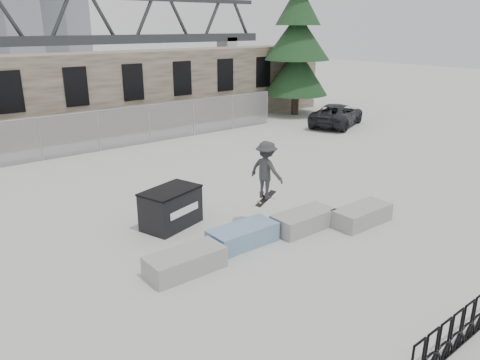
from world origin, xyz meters
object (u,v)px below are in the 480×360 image
Objects in this scene: dumpster at (171,208)px; planter_far_left at (185,261)px; spruce_tree at (297,41)px; planter_center_left at (243,235)px; bike_rack at (461,328)px; suv at (337,115)px; planter_offset at (362,214)px; skateboarder at (266,170)px; planter_center_right at (303,220)px.

planter_far_left is at bearing -131.04° from dumpster.
dumpster is (1.20, 2.69, 0.31)m from planter_far_left.
spruce_tree is (17.67, 13.83, 4.60)m from planter_far_left.
planter_center_left is (2.10, 0.30, 0.00)m from planter_far_left.
suv reaches higher than bike_rack.
skateboarder is at bearing 146.24° from planter_offset.
planter_center_right and planter_offset have the same top height.
skateboarder is at bearing 82.44° from bike_rack.
planter_far_left is 0.41× the size of suv.
dumpster is at bearing 137.89° from planter_center_right.
suv is 16.18m from skateboarder.
planter_center_right is 5.98m from bike_rack.
planter_far_left is at bearing -141.95° from spruce_tree.
planter_center_left is 2.57m from dumpster.
bike_rack reaches higher than planter_center_right.
skateboarder is (-2.52, 1.69, 1.53)m from planter_offset.
dumpster is 3.15m from skateboarder.
planter_far_left is 0.17× the size of spruce_tree.
spruce_tree is 5.91× the size of skateboarder.
planter_far_left is 2.96m from dumpster.
suv reaches higher than planter_far_left.
suv is at bearing -98.77° from spruce_tree.
planter_far_left is 2.12m from planter_center_left.
planter_far_left is 1.03× the size of skateboarder.
bike_rack is at bearing -124.68° from planter_offset.
dumpster is 0.51× the size of bike_rack.
dumpster is at bearing 66.04° from planter_far_left.
skateboarder reaches higher than planter_center_left.
planter_offset is 19.36m from spruce_tree.
skateboarder reaches higher than suv.
bike_rack is (0.45, -6.07, 0.14)m from planter_center_left.
planter_far_left is 1.00× the size of planter_offset.
planter_far_left is at bearing 179.61° from planter_center_right.
planter_center_right is at bearing -148.83° from skateboarder.
planter_far_left is at bearing 96.53° from suv.
planter_offset is at bearing -16.74° from planter_center_left.
dumpster is 0.18× the size of spruce_tree.
planter_center_left is 0.17× the size of spruce_tree.
spruce_tree is (13.47, 13.86, 4.60)m from planter_center_right.
suv reaches higher than planter_offset.
dumpster reaches higher than bike_rack.
bike_rack is at bearing 161.22° from skateboarder.
bike_rack is 21.06m from suv.
spruce_tree is (15.13, 19.61, 4.46)m from bike_rack.
planter_offset is (3.85, -1.16, 0.00)m from planter_center_left.
planter_center_right is at bearing -8.86° from planter_center_left.
planter_center_left and planter_center_right have the same top height.
dumpster is at bearing 90.66° from suv.
planter_center_right is 0.41× the size of suv.
dumpster is at bearing 143.24° from planter_offset.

